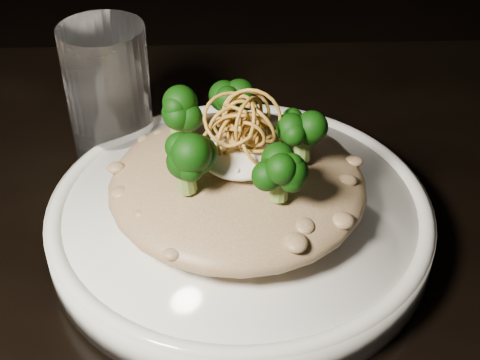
# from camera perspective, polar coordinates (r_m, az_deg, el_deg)

# --- Properties ---
(table) EXTENTS (1.10, 0.80, 0.75)m
(table) POSITION_cam_1_polar(r_m,az_deg,el_deg) (0.57, -6.25, -14.79)
(table) COLOR black
(table) RESTS_ON ground
(plate) EXTENTS (0.30, 0.30, 0.03)m
(plate) POSITION_cam_1_polar(r_m,az_deg,el_deg) (0.53, 0.00, -3.35)
(plate) COLOR white
(plate) RESTS_ON table
(risotto) EXTENTS (0.20, 0.20, 0.04)m
(risotto) POSITION_cam_1_polar(r_m,az_deg,el_deg) (0.51, -0.21, -0.27)
(risotto) COLOR brown
(risotto) RESTS_ON plate
(broccoli) EXTENTS (0.12, 0.12, 0.05)m
(broccoli) POSITION_cam_1_polar(r_m,az_deg,el_deg) (0.48, -0.43, 3.62)
(broccoli) COLOR black
(broccoli) RESTS_ON risotto
(cheese) EXTENTS (0.06, 0.06, 0.02)m
(cheese) POSITION_cam_1_polar(r_m,az_deg,el_deg) (0.49, 0.10, 2.17)
(cheese) COLOR white
(cheese) RESTS_ON risotto
(shallots) EXTENTS (0.06, 0.06, 0.04)m
(shallots) POSITION_cam_1_polar(r_m,az_deg,el_deg) (0.48, 0.17, 4.98)
(shallots) COLOR olive
(shallots) RESTS_ON cheese
(drinking_glass) EXTENTS (0.09, 0.09, 0.13)m
(drinking_glass) POSITION_cam_1_polar(r_m,az_deg,el_deg) (0.61, -11.10, 7.07)
(drinking_glass) COLOR white
(drinking_glass) RESTS_ON table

